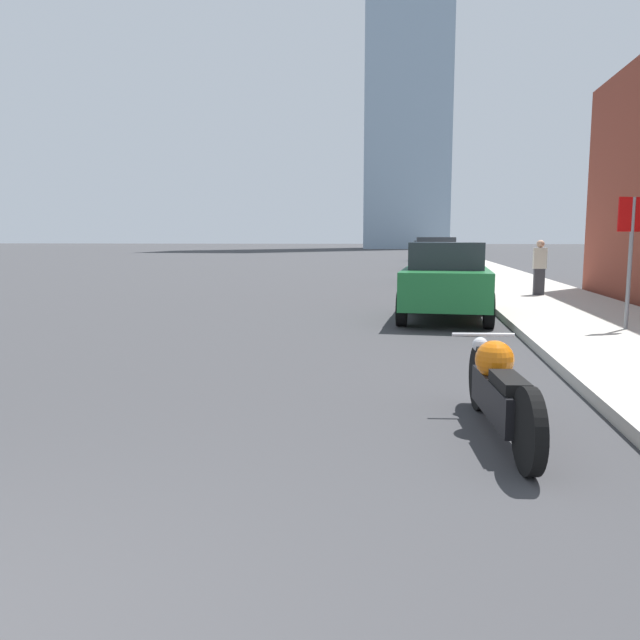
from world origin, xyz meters
TOP-DOWN VIEW (x-y plane):
  - sidewalk at (5.91, 40.00)m, footprint 3.46×240.00m
  - motorcycle at (3.05, 3.87)m, footprint 0.62×2.46m
  - parked_car_green at (2.98, 11.98)m, footprint 2.07×3.94m
  - parked_car_white at (3.15, 23.88)m, footprint 1.89×4.49m
  - parked_car_silver at (3.17, 35.49)m, footprint 1.86×4.07m
  - parked_car_blue at (3.13, 48.30)m, footprint 2.05×4.46m
  - stop_sign at (6.07, 9.98)m, footprint 0.57×0.26m
  - pedestrian at (5.85, 16.82)m, footprint 0.36×0.22m

SIDE VIEW (x-z plane):
  - sidewalk at x=5.91m, z-range 0.00..0.15m
  - motorcycle at x=3.05m, z-range 0.00..0.83m
  - parked_car_blue at x=3.13m, z-range 0.00..1.59m
  - parked_car_silver at x=3.17m, z-range 0.01..1.67m
  - parked_car_green at x=2.98m, z-range 0.02..1.70m
  - parked_car_white at x=3.15m, z-range -0.02..1.79m
  - pedestrian at x=5.85m, z-range 0.16..1.72m
  - stop_sign at x=6.07m, z-range 0.57..2.90m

